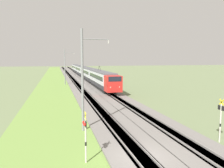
{
  "coord_description": "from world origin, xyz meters",
  "views": [
    {
      "loc": [
        -12.66,
        5.21,
        6.6
      ],
      "look_at": [
        24.38,
        -4.35,
        2.24
      ],
      "focal_mm": 35.0,
      "sensor_mm": 36.0,
      "label": 1
    }
  ],
  "objects": [
    {
      "name": "catenary_mast_near",
      "position": [
        6.72,
        2.88,
        4.77
      ],
      "size": [
        0.22,
        2.56,
        9.26
      ],
      "color": "slate",
      "rests_on": "ground"
    },
    {
      "name": "grass_verge",
      "position": [
        50.0,
        5.42,
        0.06
      ],
      "size": [
        240.0,
        8.81,
        0.12
      ],
      "color": "olive",
      "rests_on": "ground"
    },
    {
      "name": "passenger_train",
      "position": [
        62.29,
        -4.35,
        2.39
      ],
      "size": [
        79.23,
        2.84,
        5.09
      ],
      "rotation": [
        0.0,
        0.0,
        3.14
      ],
      "color": "red",
      "rests_on": "ground"
    },
    {
      "name": "catenary_mast_mid",
      "position": [
        44.32,
        2.88,
        4.71
      ],
      "size": [
        0.22,
        2.56,
        9.14
      ],
      "color": "slate",
      "rests_on": "ground"
    },
    {
      "name": "track_main",
      "position": [
        50.0,
        0.0,
        0.16
      ],
      "size": [
        240.0,
        1.57,
        0.45
      ],
      "color": "#4C4238",
      "rests_on": "ground"
    },
    {
      "name": "ground_plane",
      "position": [
        0.0,
        0.0,
        0.0
      ],
      "size": [
        400.0,
        400.0,
        0.0
      ],
      "primitive_type": "plane",
      "color": "#6B7A51"
    },
    {
      "name": "track_adjacent",
      "position": [
        50.0,
        -4.35,
        0.16
      ],
      "size": [
        240.0,
        1.57,
        0.45
      ],
      "color": "#4C4238",
      "rests_on": "ground"
    },
    {
      "name": "crossing_signal_near",
      "position": [
        0.41,
        3.54,
        2.06
      ],
      "size": [
        0.7,
        0.23,
        3.38
      ],
      "rotation": [
        0.0,
        0.0,
        1.57
      ],
      "color": "beige",
      "rests_on": "ground"
    },
    {
      "name": "crossing_signal_far",
      "position": [
        1.46,
        -7.31,
        2.14
      ],
      "size": [
        0.7,
        0.23,
        3.5
      ],
      "rotation": [
        0.0,
        0.0,
        -1.57
      ],
      "color": "beige",
      "rests_on": "ground"
    },
    {
      "name": "ballast_main",
      "position": [
        50.0,
        0.0,
        0.15
      ],
      "size": [
        240.0,
        4.4,
        0.3
      ],
      "color": "slate",
      "rests_on": "ground"
    },
    {
      "name": "ballast_adjacent",
      "position": [
        50.0,
        -4.35,
        0.15
      ],
      "size": [
        240.0,
        4.4,
        0.3
      ],
      "color": "slate",
      "rests_on": "ground"
    }
  ]
}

